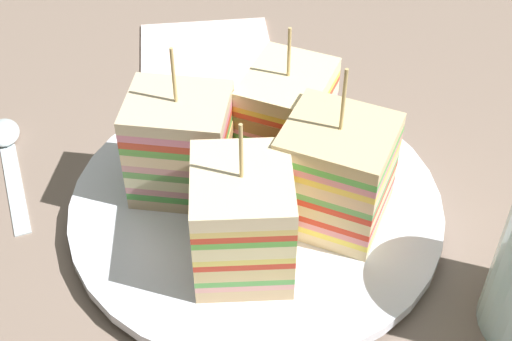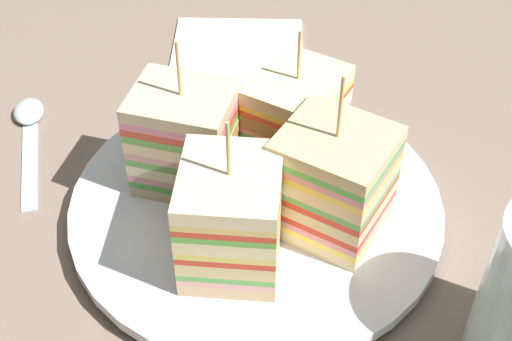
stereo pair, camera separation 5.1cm
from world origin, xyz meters
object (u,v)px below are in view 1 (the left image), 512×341
Objects in this scene: sandwich_wedge_1 at (239,219)px; napkin at (207,54)px; sandwich_wedge_0 at (181,146)px; spoon at (6,146)px; sandwich_wedge_2 at (335,174)px; plate at (256,207)px; chip_pile at (244,193)px; sandwich_wedge_3 at (286,117)px.

sandwich_wedge_1 reaches higher than napkin.
spoon is at bearing 166.42° from sandwich_wedge_0.
sandwich_wedge_2 reaches higher than sandwich_wedge_0.
plate reaches higher than napkin.
sandwich_wedge_0 reaches higher than napkin.
sandwich_wedge_2 is 1.03× the size of napkin.
sandwich_wedge_2 is 24.58cm from napkin.
spoon is 1.02× the size of napkin.
sandwich_wedge_0 is 19.58cm from napkin.
sandwich_wedge_3 is at bearing -22.54° from chip_pile.
chip_pile is at bearing -9.15° from sandwich_wedge_3.
plate is 1.70cm from chip_pile.
sandwich_wedge_2 reaches higher than sandwich_wedge_1.
sandwich_wedge_2 is (4.91, -5.67, 0.15)cm from sandwich_wedge_1.
sandwich_wedge_2 is 27.42cm from spoon.
napkin is (19.45, 7.72, -0.74)cm from plate.
plate is at bearing -130.00° from spoon.
sandwich_wedge_3 is at bearing -147.08° from napkin.
spoon is at bearing 4.22° from sandwich_wedge_2.
napkin is (15.35, -13.31, -0.15)cm from spoon.
plate is 7.10cm from sandwich_wedge_1.
sandwich_wedge_0 is at bearing 78.30° from chip_pile.
sandwich_wedge_0 reaches higher than chip_pile.
sandwich_wedge_2 is at bearing -146.63° from napkin.
plate is 2.13× the size of sandwich_wedge_2.
chip_pile is at bearing -13.14° from sandwich_wedge_0.
sandwich_wedge_2 is at bearing -128.98° from spoon.
napkin is at bearing 21.65° from plate.
sandwich_wedge_1 is at bearing -51.36° from sandwich_wedge_0.
sandwich_wedge_1 reaches higher than chip_pile.
sandwich_wedge_1 is at bearing 177.89° from plate.
sandwich_wedge_3 is (10.79, -1.64, -0.15)cm from sandwich_wedge_1.
sandwich_wedge_3 is (4.55, -6.89, -0.22)cm from sandwich_wedge_0.
plate is 2.29× the size of sandwich_wedge_1.
sandwich_wedge_0 reaches higher than spoon.
plate is 7.20cm from sandwich_wedge_2.
plate is at bearing -1.81° from sandwich_wedge_3.
sandwich_wedge_1 is 0.94× the size of spoon.
sandwich_wedge_1 is 23.49cm from spoon.
chip_pile is (5.28, 0.64, -3.03)cm from sandwich_wedge_1.
sandwich_wedge_3 reaches higher than napkin.
sandwich_wedge_0 is at bearing -131.11° from spoon.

